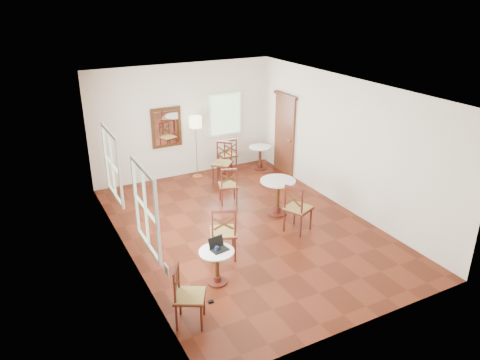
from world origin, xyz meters
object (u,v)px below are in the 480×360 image
(laptop, at_px, (218,246))
(water_glass, at_px, (216,249))
(floor_lamp, at_px, (195,126))
(navy_mug, at_px, (217,249))
(cafe_table_mid, at_px, (277,193))
(power_adapter, at_px, (211,301))
(chair_near_b, at_px, (188,296))
(chair_mid_b, at_px, (297,208))
(chair_mid_a, at_px, (228,185))
(cafe_table_back, at_px, (260,155))
(mouse, at_px, (215,250))
(chair_back_b, at_px, (223,162))
(cafe_table_near, at_px, (217,263))
(chair_near_a, at_px, (223,232))
(chair_back_a, at_px, (228,155))

(laptop, distance_m, water_glass, 0.08)
(floor_lamp, distance_m, navy_mug, 4.97)
(cafe_table_mid, distance_m, power_adapter, 3.49)
(chair_near_b, relative_size, chair_mid_b, 0.93)
(chair_near_b, bearing_deg, chair_mid_a, -5.47)
(laptop, height_order, navy_mug, laptop)
(cafe_table_back, height_order, laptop, laptop)
(chair_near_b, height_order, navy_mug, chair_near_b)
(water_glass, relative_size, power_adapter, 0.98)
(laptop, bearing_deg, mouse, -169.55)
(chair_back_b, bearing_deg, navy_mug, -73.35)
(cafe_table_near, bearing_deg, floor_lamp, 71.23)
(chair_mid_a, height_order, navy_mug, chair_mid_a)
(chair_near_a, height_order, water_glass, chair_near_a)
(chair_back_a, distance_m, navy_mug, 5.32)
(chair_back_a, bearing_deg, power_adapter, 59.48)
(chair_near_a, bearing_deg, chair_back_a, -95.67)
(chair_near_b, distance_m, floor_lamp, 5.97)
(chair_near_a, height_order, chair_back_a, chair_near_a)
(chair_mid_a, relative_size, floor_lamp, 0.55)
(mouse, bearing_deg, cafe_table_mid, 21.18)
(chair_mid_b, height_order, water_glass, chair_mid_b)
(cafe_table_mid, bearing_deg, floor_lamp, 104.40)
(chair_back_b, relative_size, water_glass, 12.15)
(cafe_table_back, xyz_separation_m, mouse, (-3.40, -4.37, 0.25))
(chair_near_a, relative_size, chair_mid_b, 1.02)
(chair_back_a, bearing_deg, cafe_table_mid, 84.61)
(chair_mid_b, xyz_separation_m, power_adapter, (-2.59, -1.35, -0.52))
(water_glass, bearing_deg, mouse, 98.05)
(chair_near_a, xyz_separation_m, chair_mid_b, (1.81, 0.21, -0.01))
(floor_lamp, bearing_deg, chair_near_b, -114.01)
(chair_mid_b, relative_size, power_adapter, 12.15)
(cafe_table_near, bearing_deg, laptop, 42.86)
(chair_mid_a, height_order, chair_back_b, chair_back_b)
(chair_near_b, distance_m, chair_mid_b, 3.49)
(chair_mid_a, relative_size, chair_back_b, 0.89)
(cafe_table_back, height_order, chair_mid_a, chair_mid_a)
(navy_mug, relative_size, water_glass, 1.27)
(cafe_table_back, bearing_deg, cafe_table_mid, -112.14)
(chair_near_b, bearing_deg, chair_back_b, -2.00)
(cafe_table_near, bearing_deg, mouse, 127.74)
(cafe_table_near, height_order, floor_lamp, floor_lamp)
(cafe_table_back, xyz_separation_m, chair_back_a, (-0.86, 0.29, 0.07))
(chair_mid_b, height_order, laptop, chair_mid_b)
(laptop, bearing_deg, floor_lamp, 62.30)
(power_adapter, bearing_deg, chair_back_b, 62.06)
(cafe_table_mid, relative_size, navy_mug, 7.57)
(chair_mid_a, height_order, laptop, chair_mid_a)
(chair_mid_a, distance_m, floor_lamp, 2.09)
(chair_near_a, bearing_deg, chair_back_b, -93.78)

